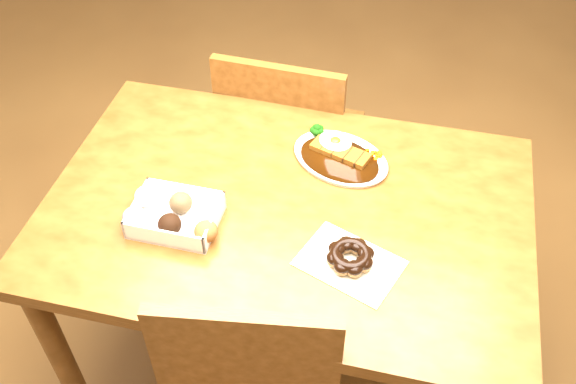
% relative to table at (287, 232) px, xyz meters
% --- Properties ---
extents(ground, '(6.00, 6.00, 0.00)m').
position_rel_table_xyz_m(ground, '(0.00, 0.00, -0.65)').
color(ground, brown).
rests_on(ground, ground).
extents(table, '(1.20, 0.80, 0.75)m').
position_rel_table_xyz_m(table, '(0.00, 0.00, 0.00)').
color(table, '#4F2C0F').
rests_on(table, ground).
extents(chair_far, '(0.44, 0.44, 0.87)m').
position_rel_table_xyz_m(chair_far, '(-0.12, 0.53, -0.17)').
color(chair_far, '#4F2C0F').
rests_on(chair_far, ground).
extents(katsu_curry_plate, '(0.31, 0.27, 0.05)m').
position_rel_table_xyz_m(katsu_curry_plate, '(0.10, 0.20, 0.11)').
color(katsu_curry_plate, white).
rests_on(katsu_curry_plate, table).
extents(donut_box, '(0.24, 0.16, 0.06)m').
position_rel_table_xyz_m(donut_box, '(-0.25, -0.12, 0.13)').
color(donut_box, white).
rests_on(donut_box, table).
extents(pon_de_ring, '(0.26, 0.23, 0.04)m').
position_rel_table_xyz_m(pon_de_ring, '(0.18, -0.14, 0.12)').
color(pon_de_ring, silver).
rests_on(pon_de_ring, table).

